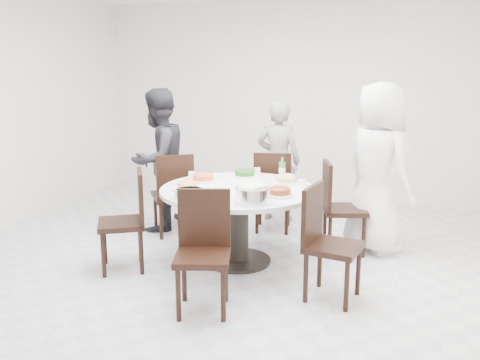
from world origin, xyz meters
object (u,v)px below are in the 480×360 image
(chair_s, at_px, (202,254))
(diner_middle, at_px, (278,161))
(diner_left, at_px, (159,160))
(chair_n, at_px, (273,191))
(rice_bowl, at_px, (253,195))
(chair_ne, at_px, (345,208))
(beverage_bottle, at_px, (282,168))
(chair_sw, at_px, (121,221))
(chair_nw, at_px, (172,193))
(soup_bowl, at_px, (189,193))
(dining_table, at_px, (238,226))
(chair_se, at_px, (334,244))
(diner_right, at_px, (378,168))

(chair_s, distance_m, diner_middle, 2.58)
(diner_middle, bearing_deg, diner_left, 33.28)
(chair_n, xyz_separation_m, rice_bowl, (0.23, -1.53, 0.34))
(chair_ne, distance_m, diner_middle, 1.31)
(chair_n, distance_m, rice_bowl, 1.58)
(diner_left, xyz_separation_m, beverage_bottle, (1.53, -0.20, 0.04))
(chair_n, bearing_deg, chair_ne, 141.78)
(chair_sw, height_order, chair_s, same)
(chair_nw, xyz_separation_m, soup_bowl, (0.70, -1.07, 0.32))
(beverage_bottle, bearing_deg, soup_bowl, -120.71)
(dining_table, distance_m, beverage_bottle, 0.77)
(chair_ne, relative_size, beverage_bottle, 4.14)
(dining_table, relative_size, chair_se, 1.58)
(dining_table, xyz_separation_m, chair_n, (0.06, 1.09, 0.10))
(dining_table, relative_size, chair_nw, 1.58)
(dining_table, height_order, chair_sw, chair_sw)
(diner_middle, bearing_deg, dining_table, 90.53)
(chair_ne, relative_size, chair_sw, 1.00)
(chair_se, height_order, soup_bowl, chair_se)
(diner_left, height_order, soup_bowl, diner_left)
(dining_table, height_order, rice_bowl, rice_bowl)
(rice_bowl, bearing_deg, chair_se, -5.70)
(chair_nw, height_order, chair_s, same)
(chair_nw, relative_size, chair_sw, 1.00)
(chair_sw, bearing_deg, dining_table, 86.27)
(chair_ne, relative_size, diner_middle, 0.64)
(chair_sw, distance_m, chair_se, 1.98)
(chair_n, height_order, chair_s, same)
(chair_nw, bearing_deg, chair_se, 112.90)
(chair_sw, distance_m, chair_s, 1.18)
(rice_bowl, bearing_deg, chair_nw, 141.31)
(chair_sw, height_order, diner_left, diner_left)
(chair_nw, height_order, diner_left, diner_left)
(chair_ne, xyz_separation_m, beverage_bottle, (-0.64, -0.11, 0.39))
(diner_left, bearing_deg, diner_middle, 135.13)
(dining_table, bearing_deg, chair_sw, -152.12)
(soup_bowl, bearing_deg, chair_n, 77.41)
(chair_se, height_order, diner_right, diner_right)
(chair_nw, bearing_deg, diner_middle, -175.76)
(soup_bowl, bearing_deg, chair_sw, -176.83)
(chair_ne, bearing_deg, diner_middle, 28.81)
(dining_table, bearing_deg, chair_s, -86.22)
(chair_n, bearing_deg, soup_bowl, 66.93)
(chair_ne, bearing_deg, rice_bowl, 130.40)
(chair_n, relative_size, diner_right, 0.54)
(chair_ne, bearing_deg, chair_n, 44.41)
(chair_se, distance_m, diner_middle, 2.27)
(chair_ne, distance_m, chair_n, 1.00)
(chair_nw, height_order, beverage_bottle, beverage_bottle)
(diner_right, distance_m, diner_middle, 1.43)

